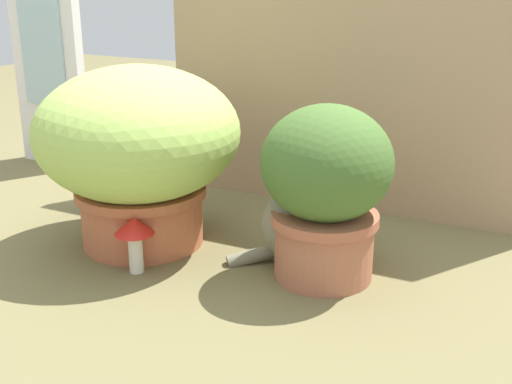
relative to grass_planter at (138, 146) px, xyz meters
name	(u,v)px	position (x,y,z in m)	size (l,w,h in m)	color
ground_plane	(214,268)	(0.25, -0.06, -0.26)	(6.00, 6.00, 0.00)	brown
cardboard_backdrop	(348,60)	(0.39, 0.49, 0.18)	(1.14, 0.03, 0.89)	tan
window_panel_white	(44,29)	(-0.72, 0.48, 0.22)	(0.29, 0.05, 0.96)	white
grass_planter	(138,146)	(0.00, 0.00, 0.00)	(0.52, 0.52, 0.47)	#BC6341
leafy_planter	(326,187)	(0.50, 0.02, -0.04)	(0.30, 0.30, 0.41)	#AF664A
cat	(321,218)	(0.47, 0.08, -0.14)	(0.36, 0.30, 0.32)	slate
mushroom_ornament_red	(134,232)	(0.09, -0.16, -0.16)	(0.10, 0.10, 0.14)	silver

